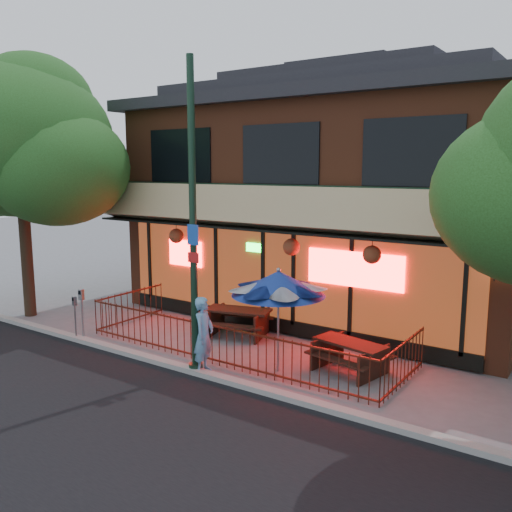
% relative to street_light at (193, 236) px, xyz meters
% --- Properties ---
extents(ground, '(80.00, 80.00, 0.00)m').
position_rel_street_light_xyz_m(ground, '(-0.00, 0.40, -3.15)').
color(ground, gray).
rests_on(ground, ground).
extents(curb, '(80.00, 0.25, 0.12)m').
position_rel_street_light_xyz_m(curb, '(-0.00, -0.10, -3.09)').
color(curb, '#999993').
rests_on(curb, ground).
extents(restaurant_building, '(12.96, 9.49, 8.05)m').
position_rel_street_light_xyz_m(restaurant_building, '(-0.00, 7.51, 0.98)').
color(restaurant_building, brown).
rests_on(restaurant_building, ground).
extents(patio_fence, '(8.44, 2.62, 1.00)m').
position_rel_street_light_xyz_m(patio_fence, '(-0.00, 0.91, -2.52)').
color(patio_fence, '#4C1C10').
rests_on(patio_fence, ground).
extents(street_light, '(0.43, 0.32, 7.00)m').
position_rel_street_light_xyz_m(street_light, '(0.00, 0.00, 0.00)').
color(street_light, black).
rests_on(street_light, ground).
extents(street_tree_left, '(5.60, 5.60, 8.05)m').
position_rel_street_light_xyz_m(street_tree_left, '(-7.46, 0.79, 2.52)').
color(street_tree_left, '#302318').
rests_on(street_tree_left, ground).
extents(picnic_table_left, '(2.09, 1.81, 0.76)m').
position_rel_street_light_xyz_m(picnic_table_left, '(-0.80, 2.74, -2.65)').
color(picnic_table_left, '#331B12').
rests_on(picnic_table_left, ground).
extents(picnic_table_right, '(1.90, 1.59, 0.72)m').
position_rel_street_light_xyz_m(picnic_table_right, '(2.92, 2.02, -2.68)').
color(picnic_table_right, '#351A12').
rests_on(picnic_table_right, ground).
extents(patio_umbrella, '(2.13, 2.13, 2.43)m').
position_rel_street_light_xyz_m(patio_umbrella, '(1.54, 1.10, -1.07)').
color(patio_umbrella, gray).
rests_on(patio_umbrella, ground).
extents(pedestrian, '(0.59, 0.74, 1.78)m').
position_rel_street_light_xyz_m(pedestrian, '(0.19, 0.09, -2.26)').
color(pedestrian, '#66A1CC').
rests_on(pedestrian, ground).
extents(parking_meter_near, '(0.14, 0.13, 1.43)m').
position_rel_street_light_xyz_m(parking_meter_near, '(-4.00, 0.00, -2.18)').
color(parking_meter_near, '#9DA0A5').
rests_on(parking_meter_near, ground).
extents(parking_meter_far, '(0.12, 0.10, 1.22)m').
position_rel_street_light_xyz_m(parking_meter_far, '(-4.20, -0.08, -2.32)').
color(parking_meter_far, gray).
rests_on(parking_meter_far, ground).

